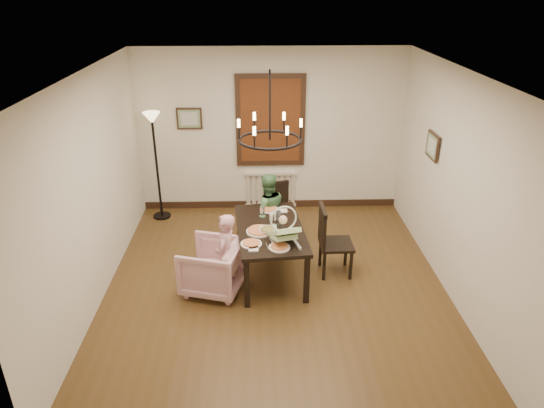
{
  "coord_description": "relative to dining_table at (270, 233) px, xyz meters",
  "views": [
    {
      "loc": [
        -0.22,
        -5.46,
        3.75
      ],
      "look_at": [
        -0.04,
        0.34,
        1.05
      ],
      "focal_mm": 32.0,
      "sensor_mm": 36.0,
      "label": 1
    }
  ],
  "objects": [
    {
      "name": "pizza_platter",
      "position": [
        -0.15,
        -0.13,
        0.1
      ],
      "size": [
        0.34,
        0.34,
        0.04
      ],
      "primitive_type": "cylinder",
      "color": "tan",
      "rests_on": "dining_table"
    },
    {
      "name": "floor_lamp",
      "position": [
        -1.83,
        1.86,
        0.26
      ],
      "size": [
        0.3,
        0.3,
        1.8
      ],
      "primitive_type": null,
      "color": "black",
      "rests_on": "room_shell"
    },
    {
      "name": "picture_right",
      "position": [
        2.28,
        0.61,
        1.01
      ],
      "size": [
        0.03,
        0.42,
        0.36
      ],
      "primitive_type": "cube",
      "rotation": [
        0.0,
        0.0,
        1.57
      ],
      "color": "black",
      "rests_on": "room_shell"
    },
    {
      "name": "drinking_glass",
      "position": [
        0.15,
        0.06,
        0.16
      ],
      "size": [
        0.08,
        0.08,
        0.15
      ],
      "primitive_type": "cylinder",
      "color": "silver",
      "rests_on": "dining_table"
    },
    {
      "name": "chair_right",
      "position": [
        0.91,
        0.01,
        -0.13
      ],
      "size": [
        0.46,
        0.46,
        1.02
      ],
      "primitive_type": null,
      "rotation": [
        0.0,
        0.0,
        1.59
      ],
      "color": "black",
      "rests_on": "room_shell"
    },
    {
      "name": "picture_back",
      "position": [
        -1.28,
        2.18,
        1.01
      ],
      "size": [
        0.42,
        0.03,
        0.36
      ],
      "primitive_type": "cube",
      "color": "black",
      "rests_on": "room_shell"
    },
    {
      "name": "window_blinds",
      "position": [
        0.07,
        2.17,
        0.96
      ],
      "size": [
        1.0,
        0.03,
        1.4
      ],
      "primitive_type": "cube",
      "color": "#632E13",
      "rests_on": "room_shell"
    },
    {
      "name": "baby_bouncer",
      "position": [
        0.16,
        -0.39,
        0.25
      ],
      "size": [
        0.49,
        0.59,
        0.33
      ],
      "primitive_type": null,
      "rotation": [
        0.0,
        0.0,
        0.27
      ],
      "color": "#B7DD98",
      "rests_on": "dining_table"
    },
    {
      "name": "chair_far",
      "position": [
        0.18,
        1.0,
        -0.18
      ],
      "size": [
        0.5,
        0.5,
        0.91
      ],
      "primitive_type": null,
      "rotation": [
        0.0,
        0.0,
        0.28
      ],
      "color": "black",
      "rests_on": "room_shell"
    },
    {
      "name": "salad_bowl",
      "position": [
        -0.03,
        -0.14,
        0.12
      ],
      "size": [
        0.28,
        0.28,
        0.07
      ],
      "primitive_type": "imported",
      "color": "white",
      "rests_on": "dining_table"
    },
    {
      "name": "dining_table",
      "position": [
        0.0,
        0.0,
        0.0
      ],
      "size": [
        1.01,
        1.62,
        0.73
      ],
      "rotation": [
        0.0,
        0.0,
        0.09
      ],
      "color": "black",
      "rests_on": "room_shell"
    },
    {
      "name": "seated_man",
      "position": [
        -0.02,
        0.76,
        -0.14
      ],
      "size": [
        0.56,
        0.47,
        0.99
      ],
      "primitive_type": "imported",
      "rotation": [
        0.0,
        0.0,
        3.36
      ],
      "color": "#4B7E4E",
      "rests_on": "room_shell"
    },
    {
      "name": "armchair",
      "position": [
        -0.76,
        -0.35,
        -0.3
      ],
      "size": [
        0.92,
        0.91,
        0.68
      ],
      "primitive_type": "imported",
      "rotation": [
        0.0,
        0.0,
        -1.84
      ],
      "color": "#CE9DA1",
      "rests_on": "room_shell"
    },
    {
      "name": "room_shell",
      "position": [
        0.07,
        0.08,
        0.76
      ],
      "size": [
        4.51,
        5.0,
        2.81
      ],
      "color": "#52381C",
      "rests_on": "ground"
    },
    {
      "name": "elderly_woman",
      "position": [
        -0.58,
        -0.45,
        -0.17
      ],
      "size": [
        0.3,
        0.39,
        0.94
      ],
      "primitive_type": "imported",
      "rotation": [
        0.0,
        0.0,
        -1.81
      ],
      "color": "#CB8F9A",
      "rests_on": "room_shell"
    },
    {
      "name": "radiator",
      "position": [
        0.07,
        2.19,
        -0.29
      ],
      "size": [
        0.92,
        0.12,
        0.62
      ],
      "primitive_type": null,
      "color": "silver",
      "rests_on": "room_shell"
    },
    {
      "name": "chandelier",
      "position": [
        -0.0,
        0.0,
        1.31
      ],
      "size": [
        0.8,
        0.8,
        0.04
      ],
      "primitive_type": "torus",
      "color": "black",
      "rests_on": "room_shell"
    }
  ]
}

